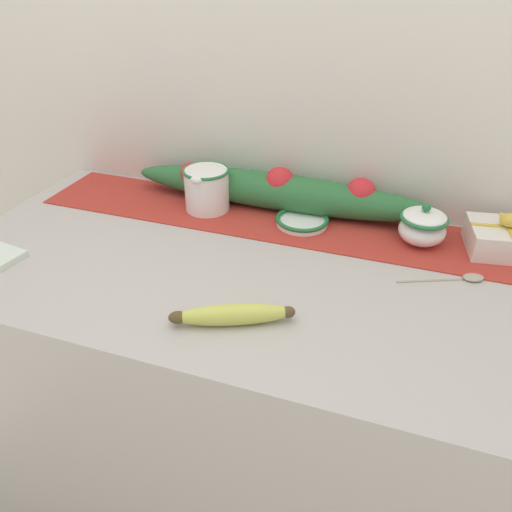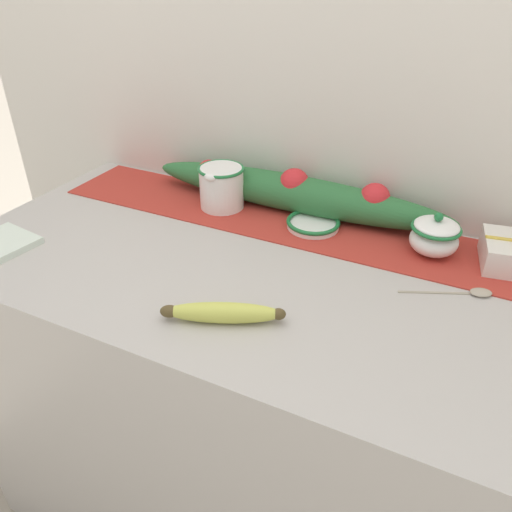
% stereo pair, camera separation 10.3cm
% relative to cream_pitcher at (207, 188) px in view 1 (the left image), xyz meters
% --- Properties ---
extents(ground_plane, '(12.00, 12.00, 0.00)m').
position_rel_cream_pitcher_xyz_m(ground_plane, '(0.18, -0.22, -0.98)').
color(ground_plane, gray).
extents(countertop, '(1.34, 0.68, 0.92)m').
position_rel_cream_pitcher_xyz_m(countertop, '(0.18, -0.22, -0.52)').
color(countertop, '#B7B2AD').
rests_on(countertop, ground_plane).
extents(back_wall, '(2.14, 0.04, 2.40)m').
position_rel_cream_pitcher_xyz_m(back_wall, '(0.18, 0.14, 0.22)').
color(back_wall, silver).
rests_on(back_wall, ground_plane).
extents(table_runner, '(1.23, 0.22, 0.00)m').
position_rel_cream_pitcher_xyz_m(table_runner, '(0.18, -0.00, -0.06)').
color(table_runner, '#B23328').
rests_on(table_runner, countertop).
extents(cream_pitcher, '(0.12, 0.14, 0.11)m').
position_rel_cream_pitcher_xyz_m(cream_pitcher, '(0.00, 0.00, 0.00)').
color(cream_pitcher, white).
rests_on(cream_pitcher, countertop).
extents(sugar_bowl, '(0.11, 0.11, 0.10)m').
position_rel_cream_pitcher_xyz_m(sugar_bowl, '(0.54, -0.00, -0.02)').
color(sugar_bowl, white).
rests_on(sugar_bowl, countertop).
extents(small_dish, '(0.13, 0.13, 0.02)m').
position_rel_cream_pitcher_xyz_m(small_dish, '(0.26, -0.00, -0.05)').
color(small_dish, white).
rests_on(small_dish, countertop).
extents(banana, '(0.22, 0.12, 0.04)m').
position_rel_cream_pitcher_xyz_m(banana, '(0.23, -0.41, -0.04)').
color(banana, '#CCD156').
rests_on(banana, countertop).
extents(spoon, '(0.18, 0.09, 0.01)m').
position_rel_cream_pitcher_xyz_m(spoon, '(0.65, -0.12, -0.06)').
color(spoon, '#A89E89').
rests_on(spoon, countertop).
extents(gift_box, '(0.17, 0.16, 0.09)m').
position_rel_cream_pitcher_xyz_m(gift_box, '(0.72, 0.02, -0.03)').
color(gift_box, silver).
rests_on(gift_box, countertop).
extents(poinsettia_garland, '(0.82, 0.10, 0.11)m').
position_rel_cream_pitcher_xyz_m(poinsettia_garland, '(0.18, 0.06, -0.01)').
color(poinsettia_garland, '#2D6B38').
rests_on(poinsettia_garland, countertop).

